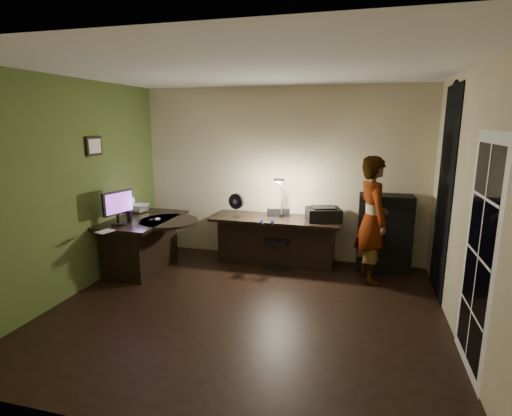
% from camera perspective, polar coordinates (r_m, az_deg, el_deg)
% --- Properties ---
extents(floor, '(4.50, 4.00, 0.01)m').
position_cam_1_polar(floor, '(4.84, -1.55, -14.42)').
color(floor, black).
rests_on(floor, ground).
extents(ceiling, '(4.50, 4.00, 0.01)m').
position_cam_1_polar(ceiling, '(4.36, -1.76, 19.32)').
color(ceiling, silver).
rests_on(ceiling, floor).
extents(wall_back, '(4.50, 0.01, 2.70)m').
position_cam_1_polar(wall_back, '(6.33, 3.56, 4.81)').
color(wall_back, '#C3B58D').
rests_on(wall_back, floor).
extents(wall_front, '(4.50, 0.01, 2.70)m').
position_cam_1_polar(wall_front, '(2.61, -14.43, -6.48)').
color(wall_front, '#C3B58D').
rests_on(wall_front, floor).
extents(wall_left, '(0.01, 4.00, 2.70)m').
position_cam_1_polar(wall_left, '(5.48, -24.88, 2.53)').
color(wall_left, '#C3B58D').
rests_on(wall_left, floor).
extents(wall_right, '(0.01, 4.00, 2.70)m').
position_cam_1_polar(wall_right, '(4.34, 28.18, -0.08)').
color(wall_right, '#C3B58D').
rests_on(wall_right, floor).
extents(green_wall_overlay, '(0.00, 4.00, 2.70)m').
position_cam_1_polar(green_wall_overlay, '(5.47, -24.76, 2.53)').
color(green_wall_overlay, '#4A5E28').
rests_on(green_wall_overlay, floor).
extents(arched_doorway, '(0.01, 0.90, 2.60)m').
position_cam_1_polar(arched_doorway, '(5.46, 25.34, 1.91)').
color(arched_doorway, black).
rests_on(arched_doorway, floor).
extents(french_door, '(0.02, 0.92, 2.10)m').
position_cam_1_polar(french_door, '(3.89, 29.23, -6.06)').
color(french_door, white).
rests_on(french_door, floor).
extents(framed_picture, '(0.04, 0.30, 0.25)m').
position_cam_1_polar(framed_picture, '(5.76, -22.20, 8.19)').
color(framed_picture, black).
rests_on(framed_picture, wall_left).
extents(desk_left, '(0.86, 1.37, 0.78)m').
position_cam_1_polar(desk_left, '(6.15, -15.71, -5.00)').
color(desk_left, black).
rests_on(desk_left, floor).
extents(desk_right, '(1.96, 0.69, 0.73)m').
position_cam_1_polar(desk_right, '(6.17, 2.82, -4.72)').
color(desk_right, black).
rests_on(desk_right, floor).
extents(cabinet, '(0.77, 0.39, 1.14)m').
position_cam_1_polar(cabinet, '(6.14, 17.86, -3.44)').
color(cabinet, black).
rests_on(cabinet, floor).
extents(laptop_stand, '(0.27, 0.24, 0.10)m').
position_cam_1_polar(laptop_stand, '(6.47, -16.44, -0.00)').
color(laptop_stand, silver).
rests_on(laptop_stand, desk_left).
extents(laptop, '(0.38, 0.37, 0.20)m').
position_cam_1_polar(laptop, '(6.43, -16.33, 1.29)').
color(laptop, silver).
rests_on(laptop, laptop_stand).
extents(monitor, '(0.23, 0.51, 0.33)m').
position_cam_1_polar(monitor, '(5.72, -19.18, -0.54)').
color(monitor, black).
rests_on(monitor, desk_left).
extents(mouse, '(0.09, 0.11, 0.04)m').
position_cam_1_polar(mouse, '(5.80, -13.87, -1.54)').
color(mouse, silver).
rests_on(mouse, desk_left).
extents(phone, '(0.08, 0.13, 0.01)m').
position_cam_1_polar(phone, '(5.85, -14.69, -1.63)').
color(phone, black).
rests_on(phone, desk_left).
extents(pen, '(0.05, 0.14, 0.01)m').
position_cam_1_polar(pen, '(5.74, -16.29, -1.95)').
color(pen, black).
rests_on(pen, desk_left).
extents(speaker, '(0.08, 0.08, 0.17)m').
position_cam_1_polar(speaker, '(5.78, -17.64, -1.17)').
color(speaker, black).
rests_on(speaker, desk_left).
extents(notepad, '(0.20, 0.24, 0.01)m').
position_cam_1_polar(notepad, '(5.41, -20.77, -3.15)').
color(notepad, silver).
rests_on(notepad, desk_left).
extents(desk_fan, '(0.26, 0.18, 0.37)m').
position_cam_1_polar(desk_fan, '(6.11, -2.82, 0.38)').
color(desk_fan, black).
rests_on(desk_fan, desk_right).
extents(headphones, '(0.20, 0.09, 0.09)m').
position_cam_1_polar(headphones, '(5.71, 1.60, -1.88)').
color(headphones, navy).
rests_on(headphones, desk_right).
extents(printer, '(0.58, 0.51, 0.22)m').
position_cam_1_polar(printer, '(5.97, 9.61, -0.83)').
color(printer, black).
rests_on(printer, desk_right).
extents(desk_lamp, '(0.28, 0.35, 0.67)m').
position_cam_1_polar(desk_lamp, '(6.05, 3.72, 1.72)').
color(desk_lamp, black).
rests_on(desk_lamp, desk_right).
extents(office_chair, '(0.57, 0.57, 0.85)m').
position_cam_1_polar(office_chair, '(6.06, 3.21, -4.47)').
color(office_chair, black).
rests_on(office_chair, floor).
extents(person, '(0.60, 0.72, 1.73)m').
position_cam_1_polar(person, '(5.63, 16.28, -1.63)').
color(person, '#D8A88C').
rests_on(person, floor).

